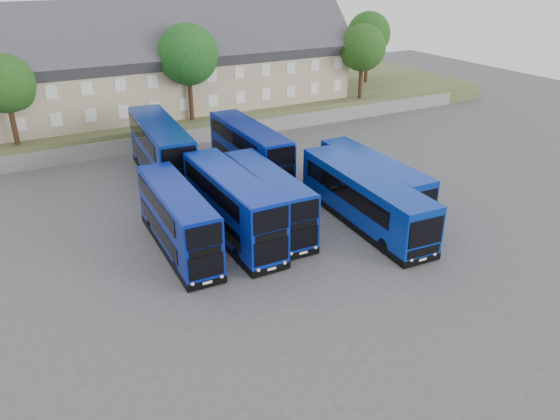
{
  "coord_description": "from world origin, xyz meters",
  "views": [
    {
      "loc": [
        -15.44,
        -25.25,
        16.7
      ],
      "look_at": [
        -0.65,
        2.18,
        2.2
      ],
      "focal_mm": 35.0,
      "sensor_mm": 36.0,
      "label": 1
    }
  ],
  "objects": [
    {
      "name": "tree_far",
      "position": [
        28.15,
        32.1,
        7.73
      ],
      "size": [
        5.44,
        5.44,
        8.67
      ],
      "color": "#382314",
      "rests_on": "earth_bank"
    },
    {
      "name": "ground",
      "position": [
        0.0,
        0.0,
        0.0
      ],
      "size": [
        120.0,
        120.0,
        0.0
      ],
      "primitive_type": "plane",
      "color": "#49494E",
      "rests_on": "ground"
    },
    {
      "name": "dd_front_left",
      "position": [
        -6.71,
        4.18,
        1.98
      ],
      "size": [
        2.61,
        10.22,
        4.03
      ],
      "rotation": [
        0.0,
        0.0,
        -0.03
      ],
      "color": "#071C8E",
      "rests_on": "ground"
    },
    {
      "name": "tree_mid",
      "position": [
        2.15,
        25.6,
        8.07
      ],
      "size": [
        5.76,
        5.76,
        9.18
      ],
      "color": "#382314",
      "rests_on": "earth_bank"
    },
    {
      "name": "dd_front_mid",
      "position": [
        -3.06,
        4.17,
        2.13
      ],
      "size": [
        2.55,
        10.92,
        4.33
      ],
      "rotation": [
        0.0,
        0.0,
        0.0
      ],
      "color": "#08229B",
      "rests_on": "ground"
    },
    {
      "name": "dd_rear_right",
      "position": [
        2.45,
        13.11,
        2.17
      ],
      "size": [
        2.69,
        11.14,
        4.41
      ],
      "rotation": [
        0.0,
        0.0,
        -0.01
      ],
      "color": "navy",
      "rests_on": "ground"
    },
    {
      "name": "tree_west",
      "position": [
        -13.85,
        25.1,
        7.05
      ],
      "size": [
        4.8,
        4.8,
        7.65
      ],
      "color": "#382314",
      "rests_on": "earth_bank"
    },
    {
      "name": "dd_rear_left",
      "position": [
        -4.04,
        15.98,
        2.38
      ],
      "size": [
        3.7,
        12.33,
        4.83
      ],
      "rotation": [
        0.0,
        0.0,
        -0.08
      ],
      "color": "navy",
      "rests_on": "ground"
    },
    {
      "name": "dd_front_right",
      "position": [
        -0.34,
        4.43,
        1.93
      ],
      "size": [
        2.55,
        9.98,
        3.94
      ],
      "rotation": [
        0.0,
        0.0,
        -0.03
      ],
      "color": "#082595",
      "rests_on": "ground"
    },
    {
      "name": "retaining_wall",
      "position": [
        0.0,
        24.0,
        0.75
      ],
      "size": [
        70.0,
        0.4,
        1.5
      ],
      "primitive_type": "cube",
      "color": "slate",
      "rests_on": "ground"
    },
    {
      "name": "coach_east_a",
      "position": [
        5.71,
        1.88,
        1.74
      ],
      "size": [
        3.44,
        13.08,
        3.54
      ],
      "rotation": [
        0.0,
        0.0,
        -0.06
      ],
      "color": "#082A98",
      "rests_on": "ground"
    },
    {
      "name": "tree_east",
      "position": [
        22.15,
        25.1,
        7.39
      ],
      "size": [
        5.12,
        5.12,
        8.16
      ],
      "color": "#382314",
      "rests_on": "earth_bank"
    },
    {
      "name": "coach_east_b",
      "position": [
        8.89,
        5.05,
        1.53
      ],
      "size": [
        2.51,
        11.43,
        3.12
      ],
      "rotation": [
        0.0,
        0.0,
        -0.01
      ],
      "color": "#0829A0",
      "rests_on": "ground"
    },
    {
      "name": "terrace_row",
      "position": [
        -3.0,
        30.0,
        6.6
      ],
      "size": [
        48.0,
        10.4,
        11.2
      ],
      "color": "tan",
      "rests_on": "earth_bank"
    },
    {
      "name": "earth_bank",
      "position": [
        0.0,
        34.0,
        1.0
      ],
      "size": [
        80.0,
        20.0,
        2.0
      ],
      "primitive_type": "cube",
      "color": "#4E522E",
      "rests_on": "ground"
    }
  ]
}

